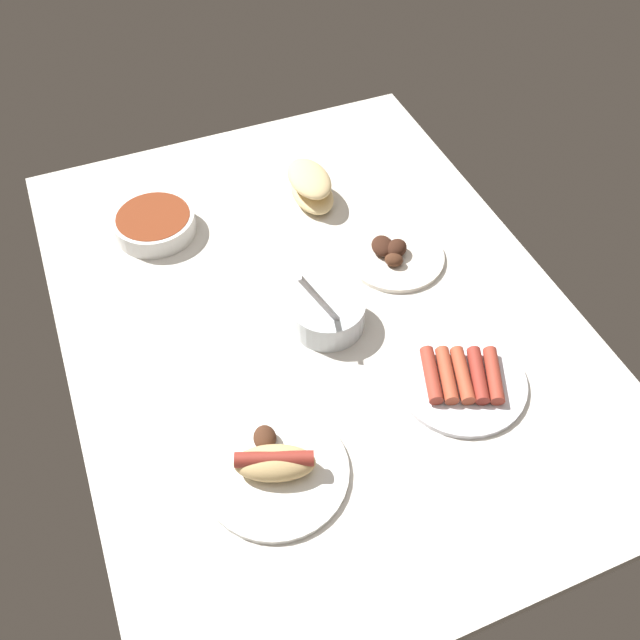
{
  "coord_description": "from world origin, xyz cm",
  "views": [
    {
      "loc": [
        77.35,
        -30.64,
        96.35
      ],
      "look_at": [
        4.75,
        -1.03,
        3.0
      ],
      "focal_mm": 38.69,
      "sensor_mm": 36.0,
      "label": 1
    }
  ],
  "objects": [
    {
      "name": "ground_plane",
      "position": [
        0.0,
        0.0,
        -1.5
      ],
      "size": [
        120.0,
        90.0,
        3.0
      ],
      "primitive_type": "cube",
      "color": "silver"
    },
    {
      "name": "plate_grilled_meat",
      "position": [
        -6.96,
        19.41,
        1.02
      ],
      "size": [
        19.25,
        19.25,
        4.02
      ],
      "color": "white",
      "rests_on": "ground_plane"
    },
    {
      "name": "plate_hotdog_assembled",
      "position": [
        28.14,
        -18.02,
        1.8
      ],
      "size": [
        22.7,
        22.7,
        5.61
      ],
      "color": "white",
      "rests_on": "ground_plane"
    },
    {
      "name": "bread_stack",
      "position": [
        -29.59,
        10.89,
        3.6
      ],
      "size": [
        14.37,
        8.94,
        7.2
      ],
      "color": "#E5C689",
      "rests_on": "ground_plane"
    },
    {
      "name": "bowl_coleslaw",
      "position": [
        3.74,
        0.84,
        3.08
      ],
      "size": [
        13.41,
        13.41,
        15.67
      ],
      "color": "silver",
      "rests_on": "ground_plane"
    },
    {
      "name": "bowl_chili",
      "position": [
        -32.16,
        -22.18,
        2.35
      ],
      "size": [
        16.44,
        16.44,
        4.25
      ],
      "color": "white",
      "rests_on": "ground_plane"
    },
    {
      "name": "plate_sausages",
      "position": [
        24.25,
        16.79,
        1.14
      ],
      "size": [
        22.18,
        22.18,
        3.37
      ],
      "color": "white",
      "rests_on": "ground_plane"
    }
  ]
}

